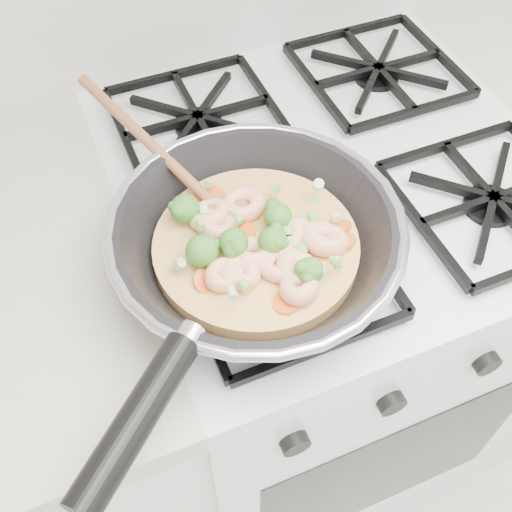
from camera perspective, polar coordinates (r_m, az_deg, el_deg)
name	(u,v)px	position (r m, az deg, el deg)	size (l,w,h in m)	color
stove	(313,328)	(1.22, 5.27, -6.61)	(0.60, 0.60, 0.92)	white
skillet	(254,242)	(0.70, -0.22, 1.27)	(0.43, 0.53, 0.10)	black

